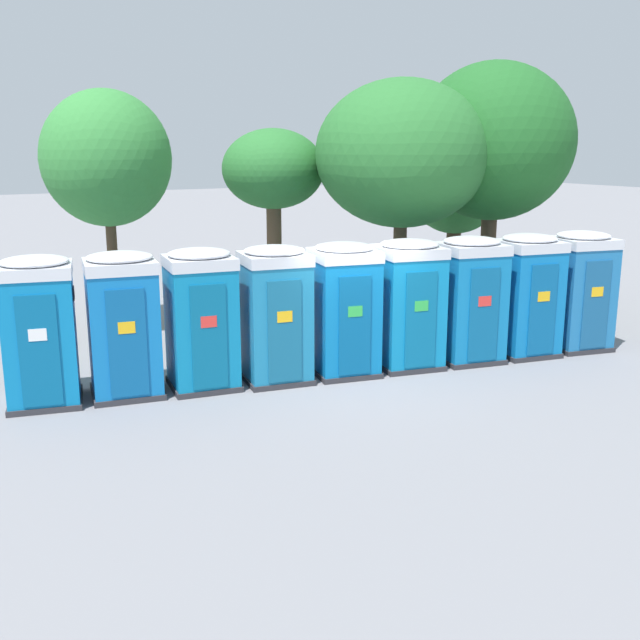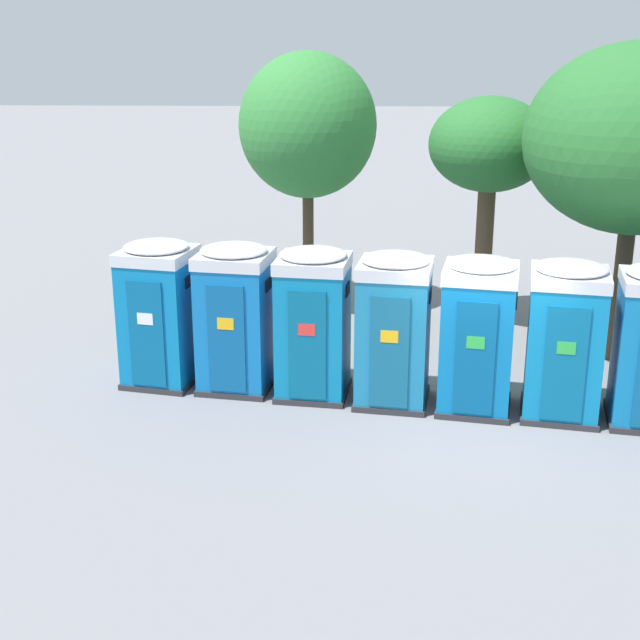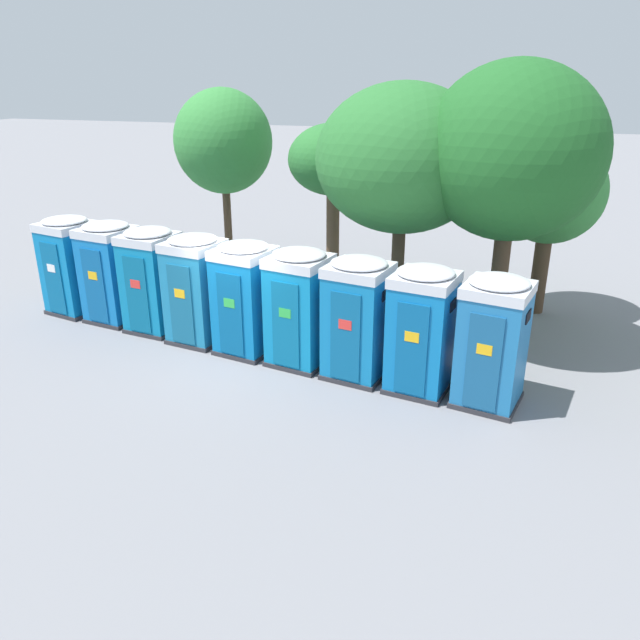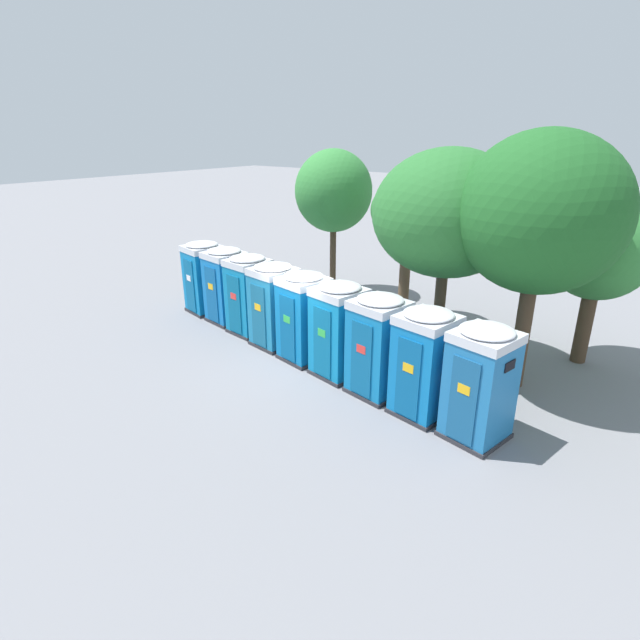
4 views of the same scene
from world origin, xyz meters
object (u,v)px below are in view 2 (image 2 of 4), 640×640
object	(u,v)px
portapotty_2	(313,322)
portapotty_1	(236,317)
street_tree_4	(489,148)
street_tree_0	(308,126)
portapotty_3	(394,329)
portapotty_4	(478,335)
portapotty_0	(160,312)
portapotty_5	(565,340)
street_tree_3	(637,140)

from	to	relation	value
portapotty_2	portapotty_1	bearing A→B (deg)	168.91
portapotty_1	street_tree_4	size ratio (longest dim) A/B	0.54
portapotty_1	street_tree_0	bearing A→B (deg)	77.69
portapotty_1	portapotty_2	size ratio (longest dim) A/B	1.00
portapotty_1	portapotty_3	xyz separation A→B (m)	(2.66, -0.55, 0.00)
portapotty_1	street_tree_0	world-z (taller)	street_tree_0
portapotty_2	street_tree_0	xyz separation A→B (m)	(-0.30, 4.99, 2.71)
portapotty_4	street_tree_0	bearing A→B (deg)	118.20
portapotty_0	street_tree_4	xyz separation A→B (m)	(6.06, 3.52, 2.39)
portapotty_1	portapotty_5	xyz separation A→B (m)	(5.34, -1.00, 0.00)
street_tree_4	portapotty_3	bearing A→B (deg)	-115.68
portapotty_0	street_tree_3	xyz separation A→B (m)	(8.29, 1.40, 2.81)
street_tree_3	portapotty_4	bearing A→B (deg)	-140.90
street_tree_3	street_tree_4	size ratio (longest dim) A/B	1.23
portapotty_4	street_tree_0	size ratio (longest dim) A/B	0.46
street_tree_4	street_tree_0	bearing A→B (deg)	164.85
portapotty_4	portapotty_3	bearing A→B (deg)	169.70
portapotty_2	portapotty_5	bearing A→B (deg)	-10.52
portapotty_3	street_tree_3	world-z (taller)	street_tree_3
portapotty_1	portapotty_4	world-z (taller)	same
portapotty_4	portapotty_1	bearing A→B (deg)	168.71
portapotty_0	street_tree_0	distance (m)	5.78
street_tree_0	portapotty_1	bearing A→B (deg)	-102.31
portapotty_0	portapotty_3	size ratio (longest dim) A/B	1.00
portapotty_3	portapotty_4	distance (m)	1.36
portapotty_2	street_tree_4	bearing A→B (deg)	49.68
street_tree_3	portapotty_2	bearing A→B (deg)	-161.63
street_tree_0	street_tree_3	size ratio (longest dim) A/B	0.96
street_tree_0	street_tree_4	bearing A→B (deg)	-15.15
portapotty_3	portapotty_5	distance (m)	2.71
portapotty_3	street_tree_4	bearing A→B (deg)	64.32
portapotty_4	street_tree_4	bearing A→B (deg)	80.90
portapotty_1	portapotty_5	distance (m)	5.43
portapotty_0	portapotty_4	xyz separation A→B (m)	(5.34, -1.01, 0.00)
portapotty_1	street_tree_4	world-z (taller)	street_tree_4
portapotty_4	street_tree_0	world-z (taller)	street_tree_0
portapotty_0	portapotty_3	distance (m)	4.07
street_tree_4	portapotty_4	bearing A→B (deg)	-99.10
portapotty_4	portapotty_5	bearing A→B (deg)	-8.78
portapotty_3	street_tree_3	bearing A→B (deg)	26.71
portapotty_0	portapotty_2	distance (m)	2.72
portapotty_4	street_tree_3	world-z (taller)	street_tree_3
portapotty_3	street_tree_4	size ratio (longest dim) A/B	0.54
portapotty_0	street_tree_3	distance (m)	8.87
portapotty_1	street_tree_3	distance (m)	7.67
portapotty_4	portapotty_5	distance (m)	1.36
portapotty_1	portapotty_3	distance (m)	2.72
portapotty_0	street_tree_3	size ratio (longest dim) A/B	0.44
portapotty_4	portapotty_5	xyz separation A→B (m)	(1.34, -0.21, -0.00)
portapotty_5	street_tree_0	distance (m)	7.66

